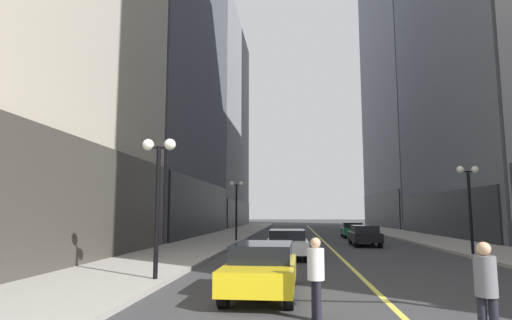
% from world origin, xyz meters
% --- Properties ---
extents(ground_plane, '(200.00, 200.00, 0.00)m').
position_xyz_m(ground_plane, '(0.00, 35.00, 0.00)').
color(ground_plane, '#38383A').
extents(sidewalk_left, '(4.50, 78.00, 0.15)m').
position_xyz_m(sidewalk_left, '(-8.25, 35.00, 0.07)').
color(sidewalk_left, '#9E9991').
rests_on(sidewalk_left, ground).
extents(sidewalk_right, '(4.50, 78.00, 0.15)m').
position_xyz_m(sidewalk_right, '(8.25, 35.00, 0.07)').
color(sidewalk_right, '#9E9991').
rests_on(sidewalk_right, ground).
extents(lane_centre_stripe, '(0.16, 70.00, 0.01)m').
position_xyz_m(lane_centre_stripe, '(0.00, 35.00, 0.00)').
color(lane_centre_stripe, '#E5D64C').
rests_on(lane_centre_stripe, ground).
extents(building_left_far, '(13.34, 26.00, 32.77)m').
position_xyz_m(building_left_far, '(-17.07, 60.00, 16.32)').
color(building_left_far, gray).
rests_on(building_left_far, ground).
extents(building_right_mid, '(12.11, 24.00, 32.43)m').
position_xyz_m(building_right_mid, '(16.45, 34.50, 16.15)').
color(building_right_mid, slate).
rests_on(building_right_mid, ground).
extents(car_yellow, '(1.79, 4.41, 1.32)m').
position_xyz_m(car_yellow, '(-3.05, 7.21, 0.72)').
color(car_yellow, yellow).
rests_on(car_yellow, ground).
extents(car_white, '(1.94, 4.47, 1.32)m').
position_xyz_m(car_white, '(-2.54, 16.29, 0.72)').
color(car_white, silver).
rests_on(car_white, ground).
extents(car_black, '(1.78, 4.12, 1.32)m').
position_xyz_m(car_black, '(2.33, 23.96, 0.72)').
color(car_black, black).
rests_on(car_black, ground).
extents(car_green, '(1.91, 4.31, 1.32)m').
position_xyz_m(car_green, '(2.74, 32.82, 0.72)').
color(car_green, '#196038').
rests_on(car_green, ground).
extents(pedestrian_in_grey_suit, '(0.45, 0.45, 1.66)m').
position_xyz_m(pedestrian_in_grey_suit, '(0.82, 3.14, 0.97)').
color(pedestrian_in_grey_suit, black).
rests_on(pedestrian_in_grey_suit, ground).
extents(pedestrian_in_white_shirt, '(0.43, 0.43, 1.63)m').
position_xyz_m(pedestrian_in_white_shirt, '(-1.78, 4.68, 0.94)').
color(pedestrian_in_white_shirt, black).
rests_on(pedestrian_in_white_shirt, ground).
extents(street_lamp_left_near, '(1.06, 0.36, 4.43)m').
position_xyz_m(street_lamp_left_near, '(-6.40, 8.62, 3.26)').
color(street_lamp_left_near, black).
rests_on(street_lamp_left_near, ground).
extents(street_lamp_left_far, '(1.06, 0.36, 4.43)m').
position_xyz_m(street_lamp_left_far, '(-6.40, 26.47, 3.26)').
color(street_lamp_left_far, black).
rests_on(street_lamp_left_far, ground).
extents(street_lamp_right_mid, '(1.06, 0.36, 4.43)m').
position_xyz_m(street_lamp_right_mid, '(6.40, 17.45, 3.26)').
color(street_lamp_right_mid, black).
rests_on(street_lamp_right_mid, ground).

